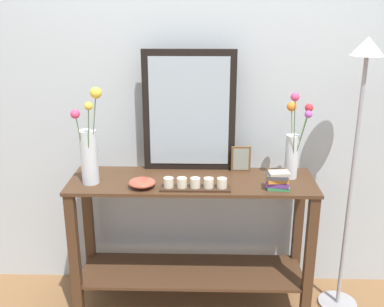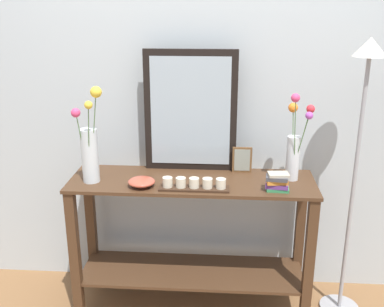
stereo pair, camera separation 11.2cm
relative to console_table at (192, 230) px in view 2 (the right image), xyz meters
The scene contains 11 objects.
ground_plane 0.54m from the console_table, ahead, with size 7.00×6.00×0.02m, color brown.
wall_back 0.89m from the console_table, 90.00° to the left, with size 6.40×0.08×2.70m, color #B2BCC1.
console_table is the anchor object (origin of this frame).
mirror_leaning 0.72m from the console_table, 96.74° to the left, with size 0.56×0.03×0.73m.
tall_vase_left 0.79m from the console_table, behind, with size 0.17×0.16×0.57m.
vase_right 0.79m from the console_table, ahead, with size 0.15×0.19×0.53m.
candle_tray 0.38m from the console_table, 81.31° to the right, with size 0.39×0.09×0.07m.
picture_frame_small 0.53m from the console_table, 26.84° to the left, with size 0.12×0.01×0.16m.
decorative_bowl 0.47m from the console_table, 156.81° to the right, with size 0.15×0.15×0.05m.
book_stack 0.63m from the console_table, 15.00° to the right, with size 0.13×0.10×0.10m.
floor_lamp 1.11m from the console_table, ahead, with size 0.24×0.24×1.67m.
Camera 2 is at (0.18, -2.51, 1.87)m, focal length 43.24 mm.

